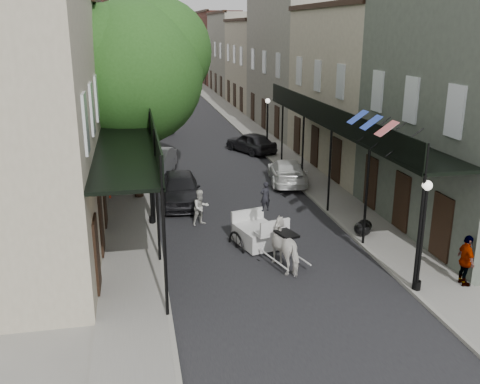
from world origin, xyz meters
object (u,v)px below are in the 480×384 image
tree_near (140,67)px  carriage (253,217)px  tree_far (136,63)px  car_left_mid (155,163)px  pedestrian_sidewalk_left (129,147)px  car_left_near (180,188)px  car_right_near (287,171)px  lamppost_right_near (422,234)px  horse (288,246)px  pedestrian_sidewalk_right (466,260)px  lamppost_right_far (267,125)px  pedestrian_walking (201,208)px  lamppost_left (150,180)px  car_right_far (251,142)px  car_left_far (159,125)px

tree_near → carriage: bearing=-60.2°
tree_far → car_left_mid: 11.38m
pedestrian_sidewalk_left → car_left_near: size_ratio=0.42×
car_left_near → car_right_near: 6.60m
lamppost_right_near → car_left_mid: bearing=115.7°
horse → pedestrian_sidewalk_right: (5.31, -2.67, 0.15)m
lamppost_right_near → lamppost_right_far: size_ratio=1.00×
carriage → pedestrian_walking: (-1.79, 2.44, -0.30)m
lamppost_left → pedestrian_walking: (2.10, -0.35, -1.25)m
lamppost_left → horse: lamppost_left is taller
tree_near → lamppost_left: tree_near is taller
tree_far → lamppost_left: (0.15, -18.18, -3.79)m
pedestrian_walking → car_left_near: pedestrian_walking is taller
car_right_near → car_right_far: bearing=-78.0°
lamppost_right_far → horse: size_ratio=1.85×
lamppost_right_near → lamppost_left: bearing=135.7°
car_left_far → car_right_near: car_right_near is taller
pedestrian_walking → car_left_mid: size_ratio=0.33×
lamppost_left → pedestrian_walking: 2.47m
car_left_near → car_left_mid: car_left_mid is taller
tree_near → lamppost_right_far: size_ratio=2.60×
carriage → car_left_far: bearing=80.3°
lamppost_right_far → carriage: 15.44m
horse → car_left_mid: (-4.09, 13.33, -0.05)m
car_left_mid → car_left_far: (1.00, 13.94, -0.19)m
car_left_near → car_right_near: size_ratio=0.99×
tree_near → car_right_near: size_ratio=2.08×
carriage → car_left_far: size_ratio=0.65×
car_left_far → car_right_far: bearing=-63.5°
car_right_far → horse: bearing=56.8°
carriage → car_left_mid: carriage is taller
tree_far → car_right_near: tree_far is taller
pedestrian_sidewalk_right → car_left_near: bearing=46.1°
horse → lamppost_right_far: bearing=-117.0°
car_left_far → pedestrian_sidewalk_left: bearing=-109.7°
pedestrian_sidewalk_left → car_left_far: size_ratio=0.44×
lamppost_left → car_right_near: lamppost_left is taller
tree_far → car_left_mid: tree_far is taller
car_left_near → car_left_mid: bearing=103.1°
lamppost_left → car_left_far: bearing=86.1°
lamppost_left → pedestrian_sidewalk_left: lamppost_left is taller
tree_far → pedestrian_walking: 19.33m
horse → lamppost_left: bearing=-64.6°
lamppost_right_far → horse: bearing=-101.8°
tree_near → pedestrian_sidewalk_right: bearing=-50.6°
car_left_far → car_right_far: car_right_far is taller
tree_near → car_right_far: size_ratio=2.30×
carriage → pedestrian_sidewalk_right: bearing=-56.2°
car_left_near → pedestrian_walking: bearing=-76.8°
lamppost_left → pedestrian_sidewalk_right: size_ratio=2.12×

